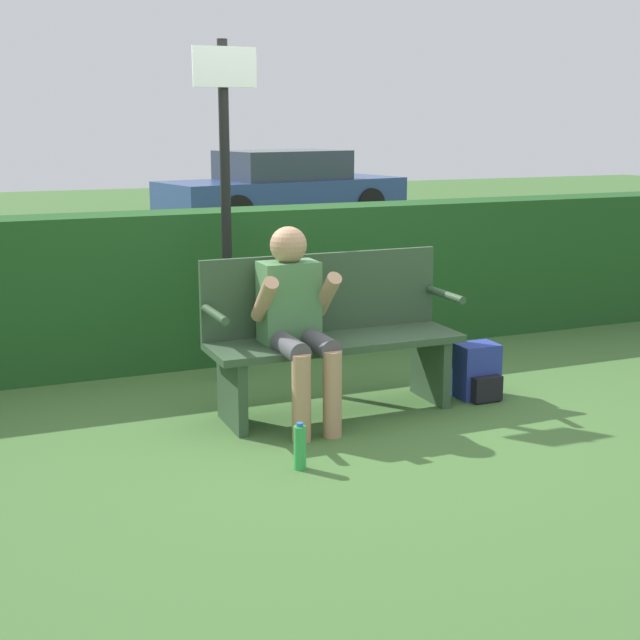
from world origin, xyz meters
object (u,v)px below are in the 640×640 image
at_px(park_bench, 331,334).
at_px(signpost, 226,187).
at_px(backpack, 477,372).
at_px(parked_car, 283,188).
at_px(water_bottle, 300,447).
at_px(person_seated, 296,315).

relative_size(park_bench, signpost, 0.69).
xyz_separation_m(park_bench, backpack, (0.99, -0.15, -0.32)).
bearing_deg(parked_car, water_bottle, -121.61).
relative_size(signpost, parked_car, 0.49).
xyz_separation_m(person_seated, parked_car, (3.90, 10.63, -0.05)).
distance_m(person_seated, backpack, 1.38).
height_order(water_bottle, signpost, signpost).
height_order(backpack, signpost, signpost).
bearing_deg(park_bench, water_bottle, -122.87).
relative_size(park_bench, parked_car, 0.33).
bearing_deg(person_seated, signpost, 95.02).
bearing_deg(water_bottle, park_bench, 57.13).
distance_m(person_seated, water_bottle, 0.94).
height_order(person_seated, signpost, signpost).
relative_size(water_bottle, parked_car, 0.05).
height_order(park_bench, signpost, signpost).
height_order(park_bench, water_bottle, park_bench).
relative_size(park_bench, backpack, 4.40).
xyz_separation_m(water_bottle, signpost, (0.17, 1.78, 1.24)).
xyz_separation_m(park_bench, person_seated, (-0.29, -0.14, 0.18)).
bearing_deg(park_bench, backpack, -8.30).
distance_m(backpack, parked_car, 10.96).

